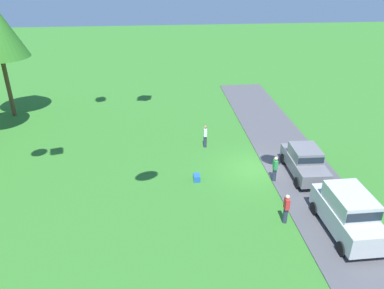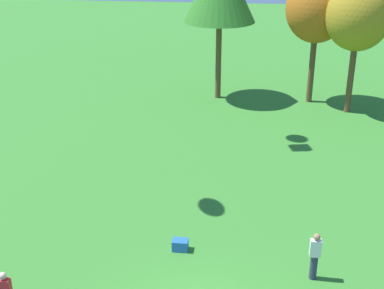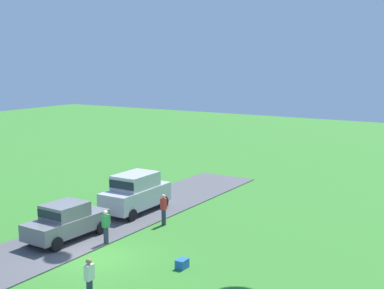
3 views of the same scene
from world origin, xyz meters
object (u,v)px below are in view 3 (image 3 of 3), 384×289
at_px(car_suv_mid_row, 136,191).
at_px(car_sedan_by_flagpole, 66,220).
at_px(person_on_lawn, 89,280).
at_px(cooler_box, 182,264).
at_px(person_watching_sky, 106,227).
at_px(person_beside_suv, 164,209).

xyz_separation_m(car_suv_mid_row, car_sedan_by_flagpole, (5.62, 0.03, -0.25)).
bearing_deg(car_sedan_by_flagpole, person_on_lawn, 51.49).
height_order(car_suv_mid_row, cooler_box, car_suv_mid_row).
distance_m(person_watching_sky, person_beside_suv, 4.04).
distance_m(person_on_lawn, person_beside_suv, 9.57).
bearing_deg(cooler_box, person_beside_suv, -137.76).
distance_m(person_beside_suv, cooler_box, 6.17).
bearing_deg(person_beside_suv, person_on_lawn, 18.32).
relative_size(car_sedan_by_flagpole, person_on_lawn, 2.60).
xyz_separation_m(car_sedan_by_flagpole, person_beside_suv, (-4.56, 2.68, -0.16)).
xyz_separation_m(car_suv_mid_row, cooler_box, (5.60, 6.84, -1.10)).
xyz_separation_m(car_sedan_by_flagpole, cooler_box, (-0.02, 6.81, -0.84)).
relative_size(car_suv_mid_row, person_watching_sky, 2.70).
height_order(car_suv_mid_row, car_sedan_by_flagpole, car_suv_mid_row).
distance_m(person_on_lawn, cooler_box, 4.73).
xyz_separation_m(person_on_lawn, cooler_box, (-4.55, 1.11, -0.68)).
height_order(person_on_lawn, person_watching_sky, same).
bearing_deg(person_watching_sky, car_suv_mid_row, -157.43).
xyz_separation_m(person_on_lawn, person_beside_suv, (-9.09, -3.01, 0.00)).
bearing_deg(car_sedan_by_flagpole, person_beside_suv, 149.50).
relative_size(person_on_lawn, person_beside_suv, 1.00).
distance_m(person_on_lawn, person_watching_sky, 6.26).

